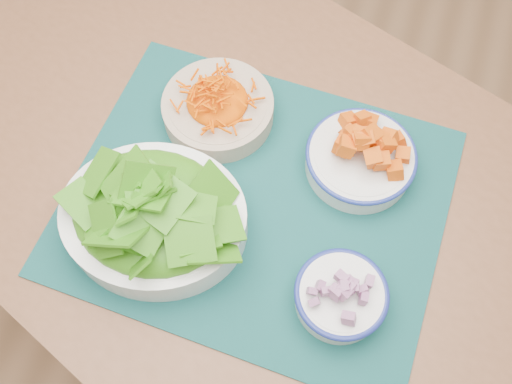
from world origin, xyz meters
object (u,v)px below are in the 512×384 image
placemat (256,201)px  lettuce_bowl (152,212)px  table (227,183)px  squash_bowl (362,154)px  onion_bowl (341,295)px  carrot_bowl (218,105)px

placemat → lettuce_bowl: (-0.13, -0.10, 0.06)m
lettuce_bowl → table: bearing=60.3°
placemat → lettuce_bowl: size_ratio=1.86×
table → squash_bowl: (0.22, 0.05, 0.14)m
squash_bowl → lettuce_bowl: bearing=-143.1°
placemat → onion_bowl: onion_bowl is taller
table → carrot_bowl: (-0.04, 0.08, 0.13)m
table → onion_bowl: 0.34m
placemat → carrot_bowl: size_ratio=2.39×
onion_bowl → table: bearing=143.5°
table → lettuce_bowl: size_ratio=4.44×
carrot_bowl → lettuce_bowl: 0.23m
table → lettuce_bowl: 0.23m
squash_bowl → lettuce_bowl: 0.35m
placemat → onion_bowl: bearing=-33.9°
carrot_bowl → squash_bowl: (0.26, -0.02, 0.01)m
squash_bowl → carrot_bowl: bearing=175.1°
table → onion_bowl: onion_bowl is taller
placemat → lettuce_bowl: lettuce_bowl is taller
carrot_bowl → onion_bowl: 0.39m
squash_bowl → placemat: bearing=-141.9°
onion_bowl → carrot_bowl: bearing=137.9°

